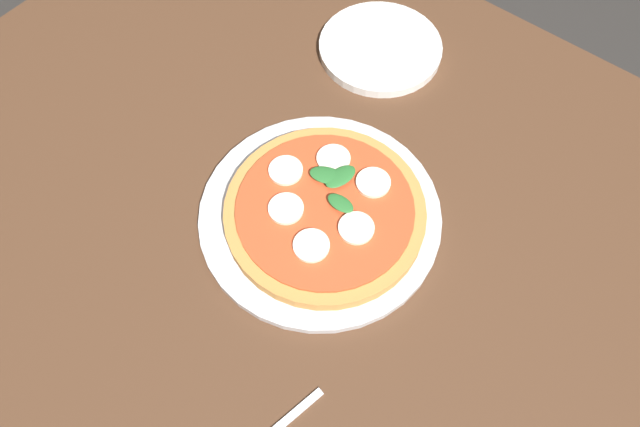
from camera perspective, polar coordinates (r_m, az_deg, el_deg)
The scene contains 5 objects.
ground_plane at distance 1.41m, azimuth -0.85°, elevation -15.92°, with size 6.00×6.00×0.00m, color #2D2B28.
dining_table at distance 0.81m, azimuth -1.42°, elevation -5.82°, with size 1.27×1.05×0.72m.
serving_tray at distance 0.74m, azimuth -0.00°, elevation -0.15°, with size 0.31×0.31×0.01m, color silver.
pizza at distance 0.72m, azimuth 0.33°, elevation 0.36°, with size 0.25×0.25×0.03m.
plate_white at distance 0.92m, azimuth 5.95°, elevation 15.93°, with size 0.19×0.19×0.01m, color white.
Camera 1 is at (-0.22, 0.24, 1.38)m, focal length 32.49 mm.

